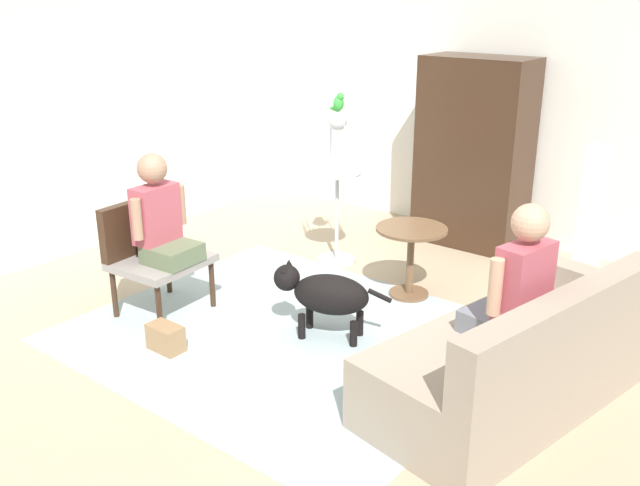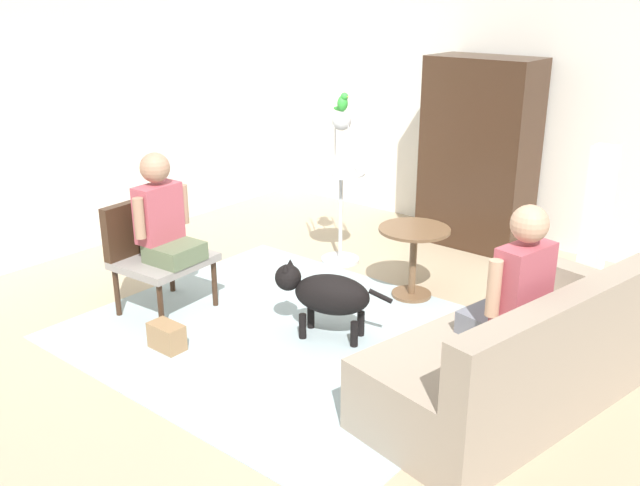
# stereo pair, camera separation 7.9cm
# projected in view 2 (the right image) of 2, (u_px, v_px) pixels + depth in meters

# --- Properties ---
(ground_plane) EXTENTS (7.15, 7.15, 0.00)m
(ground_plane) POSITION_uv_depth(u_px,v_px,m) (326.00, 333.00, 5.28)
(ground_plane) COLOR tan
(back_wall) EXTENTS (6.56, 0.12, 2.83)m
(back_wall) POSITION_uv_depth(u_px,v_px,m) (512.00, 99.00, 6.91)
(back_wall) COLOR silver
(back_wall) RESTS_ON ground
(left_wall) EXTENTS (0.12, 6.31, 2.83)m
(left_wall) POSITION_uv_depth(u_px,v_px,m) (103.00, 100.00, 6.83)
(left_wall) COLOR silver
(left_wall) RESTS_ON ground
(area_rug) EXTENTS (3.02, 2.57, 0.01)m
(area_rug) POSITION_uv_depth(u_px,v_px,m) (289.00, 335.00, 5.25)
(area_rug) COLOR #9EB2B7
(area_rug) RESTS_ON ground
(couch) EXTENTS (1.24, 2.01, 0.87)m
(couch) POSITION_uv_depth(u_px,v_px,m) (515.00, 363.00, 4.25)
(couch) COLOR gray
(couch) RESTS_ON ground
(armchair) EXTENTS (0.65, 0.72, 0.89)m
(armchair) POSITION_uv_depth(u_px,v_px,m) (153.00, 246.00, 5.55)
(armchair) COLOR #382316
(armchair) RESTS_ON ground
(person_on_couch) EXTENTS (0.48, 0.52, 0.86)m
(person_on_couch) POSITION_uv_depth(u_px,v_px,m) (516.00, 286.00, 4.09)
(person_on_couch) COLOR slate
(person_on_armchair) EXTENTS (0.45, 0.52, 0.83)m
(person_on_armchair) POSITION_uv_depth(u_px,v_px,m) (163.00, 216.00, 5.37)
(person_on_armchair) COLOR #5C6A4C
(round_end_table) EXTENTS (0.59, 0.59, 0.60)m
(round_end_table) POSITION_uv_depth(u_px,v_px,m) (413.00, 250.00, 5.78)
(round_end_table) COLOR brown
(round_end_table) RESTS_ON ground
(dog) EXTENTS (0.85, 0.48, 0.56)m
(dog) POSITION_uv_depth(u_px,v_px,m) (326.00, 293.00, 5.12)
(dog) COLOR black
(dog) RESTS_ON ground
(bird_cage_stand) EXTENTS (0.43, 0.43, 1.42)m
(bird_cage_stand) POSITION_uv_depth(u_px,v_px,m) (341.00, 181.00, 6.41)
(bird_cage_stand) COLOR silver
(bird_cage_stand) RESTS_ON ground
(parrot) EXTENTS (0.17, 0.10, 0.17)m
(parrot) POSITION_uv_depth(u_px,v_px,m) (343.00, 102.00, 6.16)
(parrot) COLOR green
(parrot) RESTS_ON bird_cage_stand
(column_lamp) EXTENTS (0.20, 0.20, 1.29)m
(column_lamp) POSITION_uv_depth(u_px,v_px,m) (596.00, 225.00, 5.69)
(column_lamp) COLOR #4C4742
(column_lamp) RESTS_ON ground
(armoire_cabinet) EXTENTS (1.04, 0.56, 1.85)m
(armoire_cabinet) POSITION_uv_depth(u_px,v_px,m) (479.00, 154.00, 6.85)
(armoire_cabinet) COLOR #382316
(armoire_cabinet) RESTS_ON ground
(handbag) EXTENTS (0.26, 0.15, 0.20)m
(handbag) POSITION_uv_depth(u_px,v_px,m) (167.00, 337.00, 5.02)
(handbag) COLOR #99724C
(handbag) RESTS_ON ground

